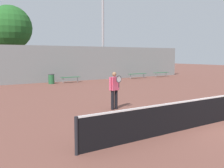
# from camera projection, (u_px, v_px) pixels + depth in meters

# --- Properties ---
(ground_plane) EXTENTS (100.00, 100.00, 0.00)m
(ground_plane) POSITION_uv_depth(u_px,v_px,m) (210.00, 124.00, 9.22)
(ground_plane) COLOR brown
(tennis_net) EXTENTS (10.46, 0.09, 0.96)m
(tennis_net) POSITION_uv_depth(u_px,v_px,m) (210.00, 110.00, 9.17)
(tennis_net) COLOR black
(tennis_net) RESTS_ON ground_plane
(tennis_player) EXTENTS (0.59, 0.45, 1.68)m
(tennis_player) POSITION_uv_depth(u_px,v_px,m) (114.00, 88.00, 11.59)
(tennis_player) COLOR black
(tennis_player) RESTS_ON ground_plane
(bench_courtside_near) EXTENTS (1.74, 0.40, 0.50)m
(bench_courtside_near) POSITION_uv_depth(u_px,v_px,m) (70.00, 78.00, 22.98)
(bench_courtside_near) COLOR #28663D
(bench_courtside_near) RESTS_ON ground_plane
(bench_courtside_far) EXTENTS (1.97, 0.40, 0.50)m
(bench_courtside_far) POSITION_uv_depth(u_px,v_px,m) (161.00, 73.00, 29.09)
(bench_courtside_far) COLOR #28663D
(bench_courtside_far) RESTS_ON ground_plane
(bench_adjacent_court) EXTENTS (2.19, 0.40, 0.50)m
(bench_adjacent_court) POSITION_uv_depth(u_px,v_px,m) (137.00, 74.00, 27.20)
(bench_adjacent_court) COLOR #28663D
(bench_adjacent_court) RESTS_ON ground_plane
(light_pole_far_right) EXTENTS (0.90, 0.60, 11.10)m
(light_pole_far_right) POSITION_uv_depth(u_px,v_px,m) (103.00, 15.00, 26.11)
(light_pole_far_right) COLOR #939399
(light_pole_far_right) RESTS_ON ground_plane
(trash_bin) EXTENTS (0.52, 0.52, 0.82)m
(trash_bin) POSITION_uv_depth(u_px,v_px,m) (51.00, 79.00, 22.07)
(trash_bin) COLOR #235B33
(trash_bin) RESTS_ON ground_plane
(back_fence) EXTENTS (32.71, 0.06, 3.24)m
(back_fence) POSITION_uv_depth(u_px,v_px,m) (44.00, 64.00, 22.83)
(back_fence) COLOR gray
(back_fence) RESTS_ON ground_plane
(tree_green_broad) EXTENTS (4.46, 4.46, 7.38)m
(tree_green_broad) POSITION_uv_depth(u_px,v_px,m) (9.00, 28.00, 26.24)
(tree_green_broad) COLOR brown
(tree_green_broad) RESTS_ON ground_plane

